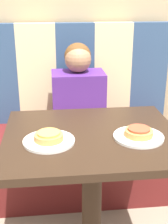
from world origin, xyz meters
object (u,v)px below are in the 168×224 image
at_px(person, 78,93).
at_px(pizza_right, 139,132).
at_px(pizza_left, 49,136).
at_px(plate_left, 49,141).
at_px(plate_right, 138,137).

xyz_separation_m(person, pizza_right, (0.20, -0.77, 0.05)).
xyz_separation_m(pizza_left, pizza_right, (0.40, 0.00, 0.00)).
xyz_separation_m(plate_left, pizza_right, (0.40, 0.00, 0.02)).
height_order(plate_left, pizza_right, pizza_right).
bearing_deg(person, pizza_right, -75.41).
bearing_deg(pizza_left, pizza_right, 0.00).
relative_size(person, plate_left, 2.73).
distance_m(person, plate_right, 0.80).
bearing_deg(person, pizza_left, -104.59).
height_order(person, plate_left, person).
xyz_separation_m(person, plate_left, (-0.20, -0.77, 0.03)).
xyz_separation_m(plate_right, pizza_right, (0.00, 0.00, 0.02)).
height_order(plate_right, pizza_left, pizza_left).
bearing_deg(pizza_right, plate_right, 0.00).
bearing_deg(plate_left, pizza_left, 0.00).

